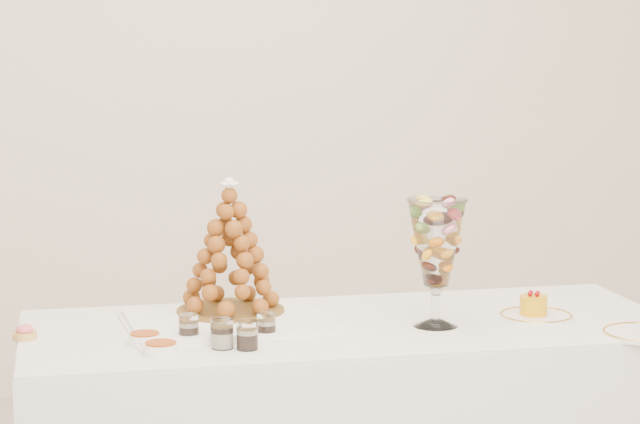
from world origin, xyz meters
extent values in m
cube|color=white|center=(0.00, 2.00, 1.40)|extent=(4.50, 0.04, 2.80)
cube|color=white|center=(0.14, 0.21, 0.67)|extent=(1.78, 0.73, 0.01)
cube|color=white|center=(-0.19, 0.26, 0.69)|extent=(0.57, 0.44, 0.02)
cylinder|color=white|center=(0.36, 0.13, 0.69)|extent=(0.12, 0.12, 0.02)
cylinder|color=white|center=(0.36, 0.13, 0.74)|extent=(0.03, 0.03, 0.08)
sphere|color=white|center=(0.36, 0.13, 0.78)|extent=(0.04, 0.04, 0.04)
cylinder|color=white|center=(0.66, 0.16, 0.68)|extent=(0.21, 0.21, 0.01)
cylinder|color=tan|center=(-0.73, 0.23, 0.69)|extent=(0.06, 0.06, 0.02)
ellipsoid|color=#E25D6E|center=(-0.73, 0.23, 0.70)|extent=(0.05, 0.05, 0.03)
cylinder|color=white|center=(-0.32, 0.11, 0.71)|extent=(0.06, 0.06, 0.07)
cylinder|color=white|center=(-0.24, 0.08, 0.71)|extent=(0.05, 0.05, 0.07)
cylinder|color=white|center=(-0.12, 0.10, 0.71)|extent=(0.06, 0.06, 0.07)
cylinder|color=white|center=(-0.24, 0.02, 0.72)|extent=(0.07, 0.07, 0.08)
cylinder|color=white|center=(-0.18, 0.00, 0.72)|extent=(0.07, 0.07, 0.07)
cylinder|color=white|center=(-0.43, 0.11, 0.69)|extent=(0.08, 0.08, 0.03)
cylinder|color=white|center=(-0.40, 0.00, 0.69)|extent=(0.09, 0.09, 0.03)
cylinder|color=brown|center=(-0.17, 0.35, 0.70)|extent=(0.30, 0.30, 0.01)
cone|color=brown|center=(-0.17, 0.35, 0.88)|extent=(0.28, 0.28, 0.36)
sphere|color=white|center=(-0.17, 0.35, 1.06)|extent=(0.04, 0.04, 0.04)
cylinder|color=#E6A40A|center=(0.66, 0.16, 0.72)|extent=(0.08, 0.08, 0.05)
sphere|color=#890508|center=(0.67, 0.16, 0.75)|extent=(0.01, 0.01, 0.01)
sphere|color=#890508|center=(0.65, 0.17, 0.75)|extent=(0.01, 0.01, 0.01)
sphere|color=#890508|center=(0.64, 0.15, 0.75)|extent=(0.01, 0.01, 0.01)
sphere|color=#890508|center=(0.66, 0.15, 0.75)|extent=(0.01, 0.01, 0.01)
camera|label=1|loc=(-0.68, -3.04, 1.49)|focal=70.00mm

